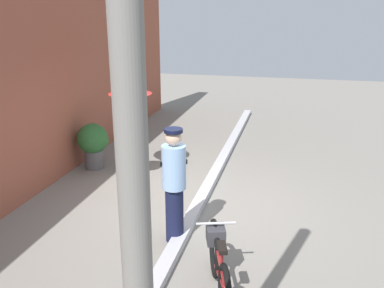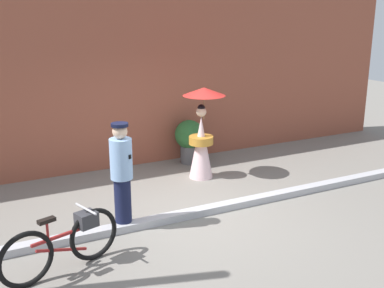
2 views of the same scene
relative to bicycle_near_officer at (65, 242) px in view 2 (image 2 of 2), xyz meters
The scene contains 7 objects.
ground_plane 2.31m from the bicycle_near_officer, 19.56° to the left, with size 30.00×30.00×0.00m, color gray.
building_wall 4.78m from the bicycle_near_officer, 61.50° to the left, with size 14.00×0.40×4.10m, color brown.
sidewalk_curb 2.30m from the bicycle_near_officer, 19.56° to the left, with size 14.00×0.20×0.12m, color #B2B2B7.
bicycle_near_officer is the anchor object (origin of this frame).
person_officer 1.45m from the bicycle_near_officer, 38.49° to the left, with size 0.34×0.35×1.69m.
person_with_parasol 4.08m from the bicycle_near_officer, 36.34° to the left, with size 0.84×0.84×1.84m.
potted_plant_by_door 4.82m from the bicycle_near_officer, 43.93° to the left, with size 0.66×0.64×0.97m.
Camera 2 is at (-3.14, -6.41, 3.30)m, focal length 44.09 mm.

